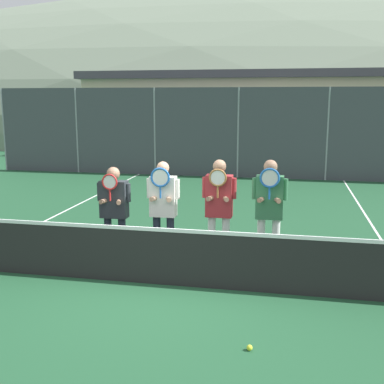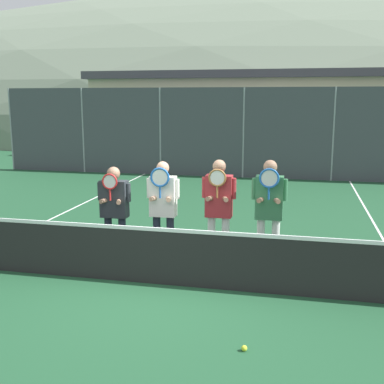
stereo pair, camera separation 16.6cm
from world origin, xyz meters
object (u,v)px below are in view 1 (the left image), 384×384
object	(u,v)px
player_center_left	(163,204)
player_rightmost	(269,206)
car_left_of_center	(233,144)
player_leftmost	(114,206)
tennis_ball_on_court	(250,348)
car_far_left	(116,145)
player_center_right	(219,204)
car_center	(361,148)

from	to	relation	value
player_center_left	player_rightmost	world-z (taller)	player_rightmost
player_rightmost	car_left_of_center	world-z (taller)	car_left_of_center
car_left_of_center	player_leftmost	bearing A→B (deg)	-92.66
player_rightmost	car_left_of_center	xyz separation A→B (m)	(-2.04, 12.42, -0.15)
player_leftmost	tennis_ball_on_court	xyz separation A→B (m)	(2.55, -2.55, -0.98)
player_leftmost	car_far_left	world-z (taller)	player_leftmost
player_rightmost	car_left_of_center	bearing A→B (deg)	99.34
player_leftmost	car_left_of_center	bearing A→B (deg)	87.34
player_leftmost	car_left_of_center	size ratio (longest dim) A/B	0.36
player_leftmost	player_center_right	xyz separation A→B (m)	(1.80, 0.12, 0.08)
car_far_left	car_center	xyz separation A→B (m)	(10.09, 0.04, 0.06)
player_center_right	car_center	distance (m)	12.61
player_center_right	player_rightmost	xyz separation A→B (m)	(0.83, -0.00, 0.01)
car_far_left	player_leftmost	bearing A→B (deg)	-69.86
player_center_left	player_center_right	xyz separation A→B (m)	(0.94, 0.07, 0.03)
player_center_right	tennis_ball_on_court	bearing A→B (deg)	-74.21
tennis_ball_on_court	car_far_left	bearing A→B (deg)	115.52
player_center_left	car_center	size ratio (longest dim) A/B	0.43
player_center_left	player_rightmost	xyz separation A→B (m)	(1.77, 0.07, 0.04)
player_center_right	player_rightmost	distance (m)	0.83
player_leftmost	car_far_left	xyz separation A→B (m)	(-4.43, 12.08, -0.15)
player_rightmost	player_center_right	bearing A→B (deg)	179.95
player_rightmost	car_far_left	distance (m)	13.89
car_far_left	car_center	size ratio (longest dim) A/B	0.97
player_rightmost	car_left_of_center	distance (m)	12.59
car_far_left	player_center_left	bearing A→B (deg)	-66.27
player_leftmost	player_rightmost	size ratio (longest dim) A/B	0.91
car_left_of_center	tennis_ball_on_court	size ratio (longest dim) A/B	69.79
player_center_right	car_center	bearing A→B (deg)	72.18
car_far_left	car_center	world-z (taller)	car_center
player_leftmost	car_left_of_center	xyz separation A→B (m)	(0.58, 12.54, -0.05)
player_center_left	tennis_ball_on_court	xyz separation A→B (m)	(1.70, -2.60, -1.03)
tennis_ball_on_court	player_leftmost	bearing A→B (deg)	135.06
car_far_left	tennis_ball_on_court	size ratio (longest dim) A/B	59.47
player_leftmost	player_rightmost	xyz separation A→B (m)	(2.63, 0.12, 0.10)
car_center	player_center_left	bearing A→B (deg)	-111.69
car_far_left	tennis_ball_on_court	world-z (taller)	car_far_left
player_center_right	car_far_left	size ratio (longest dim) A/B	0.46
player_leftmost	tennis_ball_on_court	world-z (taller)	player_leftmost
player_rightmost	tennis_ball_on_court	bearing A→B (deg)	-91.55
car_far_left	tennis_ball_on_court	xyz separation A→B (m)	(6.99, -14.63, -0.83)
player_center_left	car_left_of_center	size ratio (longest dim) A/B	0.38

